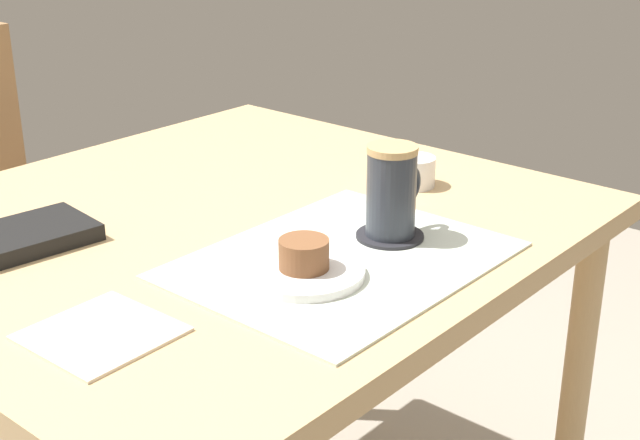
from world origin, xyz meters
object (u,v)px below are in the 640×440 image
object	(u,v)px
dining_table	(227,267)
sugar_bowl	(414,171)
pastry	(304,254)
coffee_mug	(392,190)
small_book	(27,236)
pastry_plate	(304,272)

from	to	relation	value
dining_table	sugar_bowl	world-z (taller)	sugar_bowl
pastry	coffee_mug	xyz separation A→B (m)	(0.18, -0.01, 0.04)
small_book	coffee_mug	bearing A→B (deg)	-40.41
pastry	small_book	distance (m)	0.41
pastry	sugar_bowl	xyz separation A→B (m)	(0.39, 0.10, -0.01)
coffee_mug	small_book	distance (m)	0.52
coffee_mug	sugar_bowl	size ratio (longest dim) A/B	1.88
dining_table	sugar_bowl	xyz separation A→B (m)	(0.30, -0.14, 0.11)
dining_table	coffee_mug	xyz separation A→B (m)	(0.09, -0.25, 0.16)
pastry	dining_table	bearing A→B (deg)	70.20
pastry_plate	small_book	bearing A→B (deg)	114.38
small_book	pastry_plate	bearing A→B (deg)	-58.51
pastry	coffee_mug	bearing A→B (deg)	-2.20
pastry_plate	coffee_mug	xyz separation A→B (m)	(0.18, -0.01, 0.06)
coffee_mug	sugar_bowl	distance (m)	0.24
pastry_plate	small_book	size ratio (longest dim) A/B	0.88
sugar_bowl	small_book	size ratio (longest dim) A/B	0.39
sugar_bowl	pastry_plate	bearing A→B (deg)	-165.52
small_book	pastry	bearing A→B (deg)	-58.51
coffee_mug	sugar_bowl	world-z (taller)	coffee_mug
sugar_bowl	small_book	distance (m)	0.62
pastry	sugar_bowl	world-z (taller)	pastry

